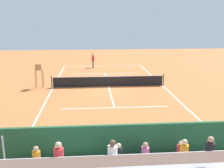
# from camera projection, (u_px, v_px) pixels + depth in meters

# --- Properties ---
(ground_plane) EXTENTS (60.00, 60.00, 0.00)m
(ground_plane) POSITION_uv_depth(u_px,v_px,m) (108.00, 86.00, 24.60)
(ground_plane) COLOR #C66B38
(court_line_markings) EXTENTS (10.10, 22.20, 0.01)m
(court_line_markings) POSITION_uv_depth(u_px,v_px,m) (108.00, 86.00, 24.64)
(court_line_markings) COLOR white
(court_line_markings) RESTS_ON ground
(tennis_net) EXTENTS (10.30, 0.10, 1.07)m
(tennis_net) POSITION_uv_depth(u_px,v_px,m) (108.00, 81.00, 24.48)
(tennis_net) COLOR black
(tennis_net) RESTS_ON ground
(backdrop_wall) EXTENTS (18.00, 0.16, 2.00)m
(backdrop_wall) POSITION_uv_depth(u_px,v_px,m) (132.00, 147.00, 10.81)
(backdrop_wall) COLOR #235633
(backdrop_wall) RESTS_ON ground
(bleacher_stand) EXTENTS (9.06, 2.40, 2.48)m
(bleacher_stand) POSITION_uv_depth(u_px,v_px,m) (139.00, 166.00, 9.50)
(bleacher_stand) COLOR #9EA0A5
(bleacher_stand) RESTS_ON ground
(umpire_chair) EXTENTS (0.67, 0.67, 2.14)m
(umpire_chair) POSITION_uv_depth(u_px,v_px,m) (39.00, 73.00, 23.92)
(umpire_chair) COLOR #A88456
(umpire_chair) RESTS_ON ground
(courtside_bench) EXTENTS (1.80, 0.40, 0.93)m
(courtside_bench) POSITION_uv_depth(u_px,v_px,m) (183.00, 147.00, 11.81)
(courtside_bench) COLOR #33383D
(courtside_bench) RESTS_ON ground
(equipment_bag) EXTENTS (0.90, 0.36, 0.36)m
(equipment_bag) POSITION_uv_depth(u_px,v_px,m) (150.00, 158.00, 11.65)
(equipment_bag) COLOR #B22D2D
(equipment_bag) RESTS_ON ground
(tennis_player) EXTENTS (0.37, 0.53, 1.93)m
(tennis_player) POSITION_uv_depth(u_px,v_px,m) (93.00, 60.00, 33.80)
(tennis_player) COLOR navy
(tennis_player) RESTS_ON ground
(tennis_racket) EXTENTS (0.50, 0.53, 0.03)m
(tennis_racket) POSITION_uv_depth(u_px,v_px,m) (85.00, 67.00, 34.25)
(tennis_racket) COLOR black
(tennis_racket) RESTS_ON ground
(tennis_ball_near) EXTENTS (0.07, 0.07, 0.07)m
(tennis_ball_near) POSITION_uv_depth(u_px,v_px,m) (82.00, 74.00, 30.22)
(tennis_ball_near) COLOR #CCDB33
(tennis_ball_near) RESTS_ON ground
(tennis_ball_far) EXTENTS (0.07, 0.07, 0.07)m
(tennis_ball_far) POSITION_uv_depth(u_px,v_px,m) (77.00, 69.00, 33.22)
(tennis_ball_far) COLOR #CCDB33
(tennis_ball_far) RESTS_ON ground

